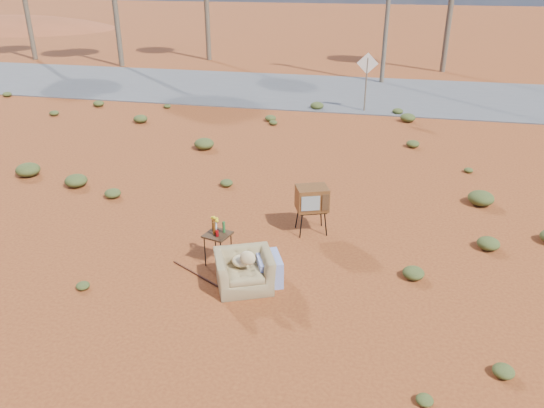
# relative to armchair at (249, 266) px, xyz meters

# --- Properties ---
(ground) EXTENTS (140.00, 140.00, 0.00)m
(ground) POSITION_rel_armchair_xyz_m (-0.20, 0.46, -0.40)
(ground) COLOR brown
(ground) RESTS_ON ground
(highway) EXTENTS (140.00, 7.00, 0.04)m
(highway) POSITION_rel_armchair_xyz_m (-0.20, 15.46, -0.38)
(highway) COLOR #565659
(highway) RESTS_ON ground
(dirt_mound) EXTENTS (26.00, 18.00, 2.00)m
(dirt_mound) POSITION_rel_armchair_xyz_m (-30.20, 34.46, -0.40)
(dirt_mound) COLOR #A04626
(dirt_mound) RESTS_ON ground
(armchair) EXTENTS (1.26, 1.12, 0.85)m
(armchair) POSITION_rel_armchair_xyz_m (0.00, 0.00, 0.00)
(armchair) COLOR olive
(armchair) RESTS_ON ground
(tv_unit) EXTENTS (0.77, 0.69, 1.02)m
(tv_unit) POSITION_rel_armchair_xyz_m (0.76, 2.24, 0.36)
(tv_unit) COLOR black
(tv_unit) RESTS_ON ground
(side_table) EXTENTS (0.54, 0.54, 0.90)m
(side_table) POSITION_rel_armchair_xyz_m (-0.76, 0.62, 0.26)
(side_table) COLOR #392714
(side_table) RESTS_ON ground
(rusty_bar) EXTENTS (1.18, 0.71, 0.04)m
(rusty_bar) POSITION_rel_armchair_xyz_m (-1.00, 0.11, -0.38)
(rusty_bar) COLOR #4E2114
(rusty_bar) RESTS_ON ground
(road_sign) EXTENTS (0.78, 0.06, 2.19)m
(road_sign) POSITION_rel_armchair_xyz_m (1.30, 12.46, 1.10)
(road_sign) COLOR brown
(road_sign) RESTS_ON ground
(scrub_patch) EXTENTS (17.49, 8.07, 0.33)m
(scrub_patch) POSITION_rel_armchair_xyz_m (-1.03, 4.87, -0.26)
(scrub_patch) COLOR #434C21
(scrub_patch) RESTS_ON ground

